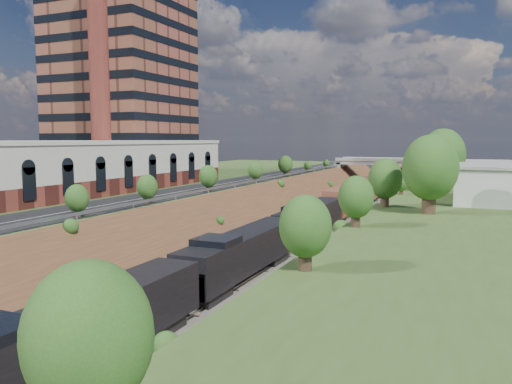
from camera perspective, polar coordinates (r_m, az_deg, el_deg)
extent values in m
cube|color=#395723|center=(88.87, -13.91, -0.38)|extent=(44.00, 180.00, 5.00)
cube|color=brown|center=(77.98, -0.85, -2.93)|extent=(10.00, 180.00, 10.00)
cube|color=brown|center=(71.97, 15.39, -3.90)|extent=(10.00, 180.00, 10.00)
cube|color=gray|center=(74.97, 5.03, -3.25)|extent=(1.58, 180.00, 0.18)
cube|color=gray|center=(73.53, 8.88, -3.48)|extent=(1.58, 180.00, 0.18)
cube|color=black|center=(79.30, -3.83, 0.88)|extent=(8.00, 180.00, 0.10)
cube|color=#99999E|center=(77.48, -1.13, 1.15)|extent=(0.06, 171.00, 0.30)
cube|color=maroon|center=(68.72, -21.75, 0.56)|extent=(14.00, 62.00, 2.20)
cube|color=beige|center=(68.51, -21.86, 3.26)|extent=(14.00, 62.00, 4.30)
cube|color=beige|center=(68.45, -21.94, 5.27)|extent=(14.30, 62.30, 0.50)
cube|color=brown|center=(105.62, -15.11, 13.90)|extent=(22.00, 22.00, 44.00)
cylinder|color=maroon|center=(88.06, -17.52, 14.15)|extent=(3.20, 3.20, 40.00)
cube|color=gray|center=(136.42, 9.67, 2.13)|extent=(1.50, 8.00, 6.20)
cube|color=gray|center=(132.91, 19.35, 1.78)|extent=(1.50, 8.00, 6.20)
cube|color=gray|center=(134.01, 14.48, 3.28)|extent=(24.00, 8.00, 1.00)
cube|color=gray|center=(130.03, 14.22, 3.57)|extent=(24.00, 0.30, 0.80)
cube|color=gray|center=(137.93, 14.74, 3.68)|extent=(24.00, 0.30, 0.80)
cube|color=silver|center=(62.58, 25.94, 0.71)|extent=(9.00, 12.00, 4.00)
cube|color=silver|center=(84.50, 24.94, 1.84)|extent=(8.00, 10.00, 3.60)
cylinder|color=#473323|center=(50.75, 19.16, -0.89)|extent=(1.30, 1.30, 2.62)
ellipsoid|color=#31551E|center=(50.49, 19.29, 2.66)|extent=(5.25, 5.25, 6.30)
cylinder|color=#473323|center=(44.77, -23.32, -2.83)|extent=(0.66, 0.66, 1.22)
ellipsoid|color=#31551E|center=(44.58, -23.40, -0.97)|extent=(2.45, 2.45, 2.94)
cube|color=black|center=(27.67, -19.72, -14.74)|extent=(3.17, 19.03, 3.14)
cube|color=black|center=(43.81, -1.47, -6.71)|extent=(3.17, 19.03, 3.14)
cube|color=black|center=(62.25, 6.28, -2.94)|extent=(3.17, 19.03, 3.14)
cube|color=brown|center=(113.30, 14.11, 1.11)|extent=(3.17, 84.29, 3.81)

